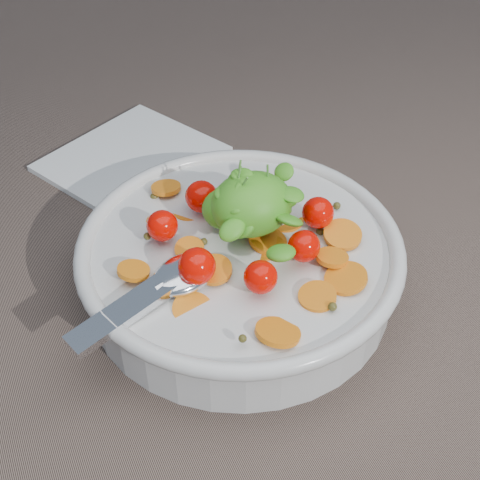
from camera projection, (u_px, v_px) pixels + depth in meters
name	position (u px, v px, depth m)	size (l,w,h in m)	color
ground	(204.00, 293.00, 0.53)	(6.00, 6.00, 0.00)	#745F53
bowl	(240.00, 261.00, 0.51)	(0.27, 0.25, 0.11)	silver
napkin	(132.00, 159.00, 0.66)	(0.15, 0.13, 0.01)	white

